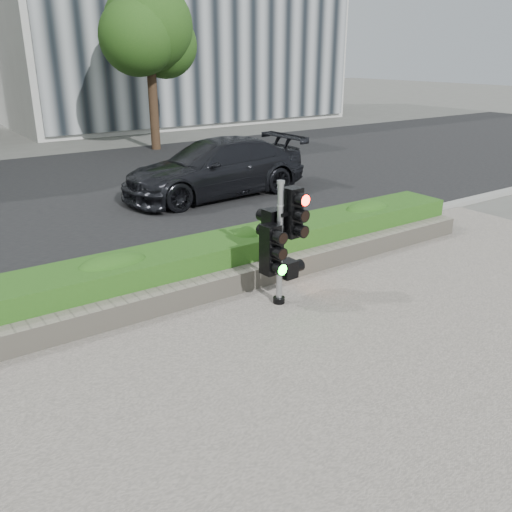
{
  "coord_description": "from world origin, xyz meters",
  "views": [
    {
      "loc": [
        -3.77,
        -4.93,
        3.67
      ],
      "look_at": [
        0.08,
        0.6,
        1.14
      ],
      "focal_mm": 38.0,
      "sensor_mm": 36.0,
      "label": 1
    }
  ],
  "objects": [
    {
      "name": "car_dark",
      "position": [
        3.57,
        7.57,
        0.77
      ],
      "size": [
        5.24,
        2.27,
        1.5
      ],
      "primitive_type": "imported",
      "rotation": [
        0.0,
        0.0,
        -1.54
      ],
      "color": "black",
      "rests_on": "road"
    },
    {
      "name": "stone_wall",
      "position": [
        0.0,
        1.9,
        0.2
      ],
      "size": [
        12.0,
        0.32,
        0.34
      ],
      "primitive_type": "cube",
      "color": "gray",
      "rests_on": "sidewalk"
    },
    {
      "name": "hedge",
      "position": [
        0.0,
        2.55,
        0.37
      ],
      "size": [
        12.0,
        1.0,
        0.68
      ],
      "primitive_type": "cube",
      "color": "#4C922D",
      "rests_on": "sidewalk"
    },
    {
      "name": "building_right",
      "position": [
        11.0,
        25.0,
        6.0
      ],
      "size": [
        18.0,
        10.0,
        12.0
      ],
      "primitive_type": "cube",
      "color": "#B7B7B2",
      "rests_on": "ground"
    },
    {
      "name": "ground",
      "position": [
        0.0,
        0.0,
        0.0
      ],
      "size": [
        120.0,
        120.0,
        0.0
      ],
      "primitive_type": "plane",
      "color": "#51514C",
      "rests_on": "ground"
    },
    {
      "name": "traffic_signal",
      "position": [
        0.9,
        1.16,
        1.1
      ],
      "size": [
        0.68,
        0.51,
        1.93
      ],
      "rotation": [
        0.0,
        0.0,
        0.08
      ],
      "color": "black",
      "rests_on": "sidewalk"
    },
    {
      "name": "sidewalk",
      "position": [
        0.0,
        -2.5,
        0.01
      ],
      "size": [
        16.0,
        11.0,
        0.03
      ],
      "primitive_type": "cube",
      "color": "#9E9389",
      "rests_on": "ground"
    },
    {
      "name": "curb",
      "position": [
        0.0,
        3.15,
        0.06
      ],
      "size": [
        60.0,
        0.25,
        0.12
      ],
      "primitive_type": "cube",
      "color": "gray",
      "rests_on": "ground"
    },
    {
      "name": "road",
      "position": [
        0.0,
        10.0,
        0.01
      ],
      "size": [
        60.0,
        13.0,
        0.02
      ],
      "primitive_type": "cube",
      "color": "black",
      "rests_on": "ground"
    },
    {
      "name": "tree_right",
      "position": [
        5.48,
        15.55,
        4.48
      ],
      "size": [
        4.1,
        3.58,
        6.53
      ],
      "color": "black",
      "rests_on": "ground"
    }
  ]
}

